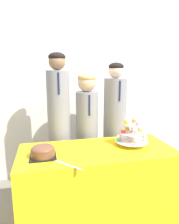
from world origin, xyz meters
TOP-DOWN VIEW (x-y plane):
  - wall_back at (0.00, 1.31)m, footprint 9.00×0.06m
  - table at (0.00, 0.30)m, footprint 1.40×0.60m
  - round_cake at (-0.48, 0.25)m, footprint 0.21×0.21m
  - cake_knife at (-0.34, 0.09)m, footprint 0.21×0.22m
  - cupcake_stand at (0.35, 0.34)m, footprint 0.31×0.31m
  - student_0 at (-0.30, 0.80)m, footprint 0.24×0.25m
  - student_1 at (0.01, 0.80)m, footprint 0.25×0.25m
  - student_2 at (0.34, 0.80)m, footprint 0.26×0.27m

SIDE VIEW (x-z plane):
  - table at x=0.00m, z-range 0.00..0.73m
  - student_1 at x=0.01m, z-range 0.00..1.41m
  - student_2 at x=0.34m, z-range -0.03..1.49m
  - cake_knife at x=-0.34m, z-range 0.73..0.74m
  - round_cake at x=-0.48m, z-range 0.73..0.84m
  - student_0 at x=-0.30m, z-range -0.02..1.61m
  - cupcake_stand at x=0.35m, z-range 0.72..0.98m
  - wall_back at x=0.00m, z-range 0.00..2.70m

